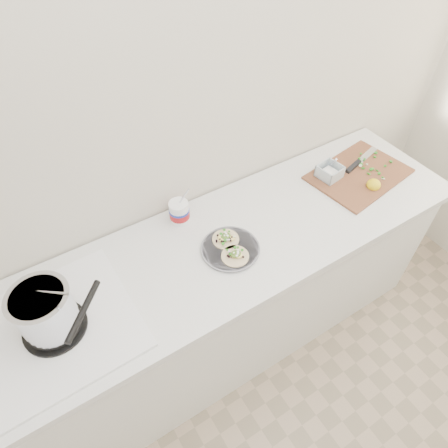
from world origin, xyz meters
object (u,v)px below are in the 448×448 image
stove (49,318)px  cutboard (356,172)px  tub (180,210)px  taco_plate (230,247)px

stove → cutboard: 1.60m
stove → tub: size_ratio=2.79×
taco_plate → cutboard: bearing=5.5°
tub → cutboard: (0.94, -0.20, -0.05)m
tub → cutboard: size_ratio=0.38×
stove → tub: stove is taller
stove → taco_plate: (0.76, -0.02, -0.07)m
tub → cutboard: tub is taller
tub → cutboard: bearing=-11.8°
taco_plate → tub: size_ratio=1.24×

